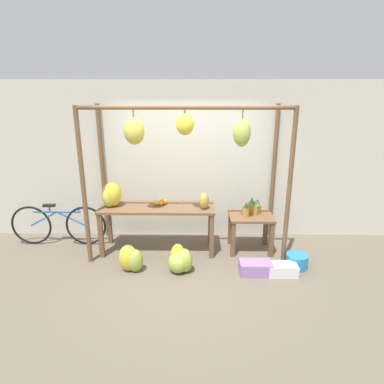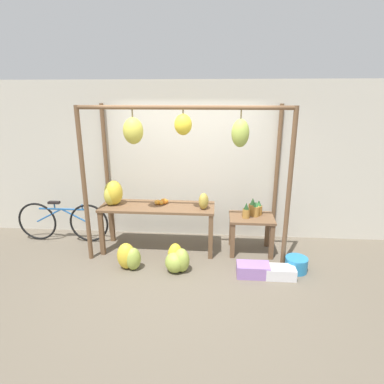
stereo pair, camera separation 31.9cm
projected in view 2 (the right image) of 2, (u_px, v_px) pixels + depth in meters
name	position (u px, v px, depth m)	size (l,w,h in m)	color
ground_plane	(182.00, 273.00, 4.79)	(20.00, 20.00, 0.00)	#665B4C
shop_wall_back	(190.00, 161.00, 5.77)	(8.00, 0.08, 2.80)	beige
stall_awning	(183.00, 149.00, 4.78)	(3.13, 1.19, 2.41)	brown
display_table_main	(158.00, 212.00, 5.34)	(1.88, 0.62, 0.79)	brown
display_table_side	(251.00, 225.00, 5.31)	(0.72, 0.57, 0.63)	brown
banana_pile_on_table	(113.00, 194.00, 5.33)	(0.37, 0.37, 0.41)	gold
orange_pile	(162.00, 202.00, 5.37)	(0.22, 0.16, 0.09)	orange
pineapple_cluster	(253.00, 209.00, 5.28)	(0.34, 0.29, 0.30)	#A3702D
banana_pile_ground_left	(129.00, 257.00, 4.85)	(0.42, 0.32, 0.41)	#9EB247
banana_pile_ground_right	(177.00, 260.00, 4.80)	(0.47, 0.47, 0.40)	#9EB247
fruit_crate_white	(253.00, 270.00, 4.69)	(0.48, 0.27, 0.19)	#9970B7
blue_bucket	(296.00, 264.00, 4.81)	(0.33, 0.33, 0.22)	teal
parked_bicycle	(63.00, 221.00, 5.75)	(1.67, 0.08, 0.75)	black
papaya_pile	(204.00, 201.00, 5.13)	(0.21, 0.24, 0.27)	gold
fruit_crate_purple	(280.00, 272.00, 4.64)	(0.43, 0.25, 0.17)	silver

